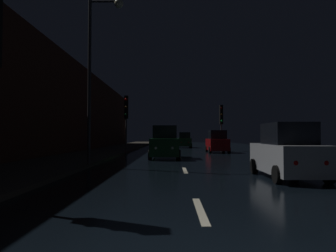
% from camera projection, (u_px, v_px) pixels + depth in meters
% --- Properties ---
extents(ground, '(25.64, 84.00, 0.02)m').
position_uv_depth(ground, '(178.00, 152.00, 27.53)').
color(ground, black).
extents(sidewalk_left, '(4.40, 84.00, 0.15)m').
position_uv_depth(sidewalk_left, '(106.00, 151.00, 27.62)').
color(sidewalk_left, '#38332B').
rests_on(sidewalk_left, ground).
extents(building_facade_left, '(0.80, 63.00, 8.04)m').
position_uv_depth(building_facade_left, '(64.00, 104.00, 24.28)').
color(building_facade_left, '#472319').
rests_on(building_facade_left, ground).
extents(lane_centerline, '(0.16, 34.43, 0.01)m').
position_uv_depth(lane_centerline, '(180.00, 156.00, 21.80)').
color(lane_centerline, beige).
rests_on(lane_centerline, ground).
extents(traffic_light_far_right, '(0.34, 0.47, 4.54)m').
position_uv_depth(traffic_light_far_right, '(221.00, 118.00, 29.81)').
color(traffic_light_far_right, '#38383A').
rests_on(traffic_light_far_right, ground).
extents(traffic_light_far_left, '(0.31, 0.46, 4.80)m').
position_uv_depth(traffic_light_far_left, '(126.00, 112.00, 24.90)').
color(traffic_light_far_left, '#38383A').
rests_on(traffic_light_far_left, ground).
extents(streetlamp_overhead, '(1.70, 0.44, 8.12)m').
position_uv_depth(streetlamp_overhead, '(98.00, 57.00, 14.53)').
color(streetlamp_overhead, '#2D2D30').
rests_on(streetlamp_overhead, ground).
extents(car_approaching_headlights, '(1.98, 4.29, 2.16)m').
position_uv_depth(car_approaching_headlights, '(165.00, 143.00, 20.08)').
color(car_approaching_headlights, '#0F3819').
rests_on(car_approaching_headlights, ground).
extents(car_parked_right_near, '(1.79, 3.87, 1.95)m').
position_uv_depth(car_parked_right_near, '(287.00, 153.00, 10.71)').
color(car_parked_right_near, '#A5A8AD').
rests_on(car_parked_right_near, ground).
extents(car_parked_right_far, '(1.82, 3.95, 1.99)m').
position_uv_depth(car_parked_right_far, '(217.00, 142.00, 27.18)').
color(car_parked_right_far, maroon).
rests_on(car_parked_right_far, ground).
extents(car_distant_taillights, '(1.78, 3.85, 1.94)m').
position_uv_depth(car_distant_taillights, '(184.00, 141.00, 38.27)').
color(car_distant_taillights, '#0F3819').
rests_on(car_distant_taillights, ground).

